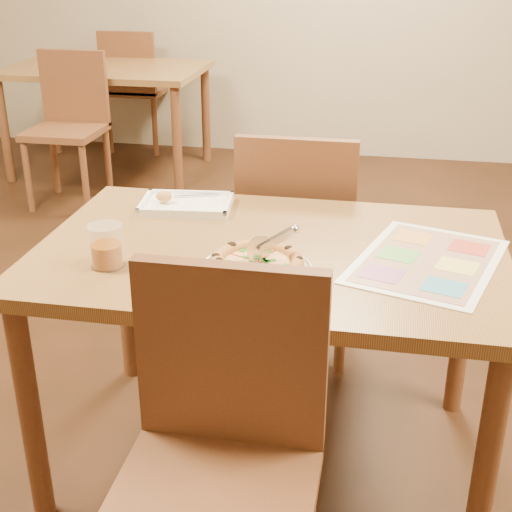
% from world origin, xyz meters
% --- Properties ---
extents(room, '(7.00, 7.00, 7.00)m').
position_xyz_m(room, '(0.00, 0.00, 1.35)').
color(room, '#361A0E').
rests_on(room, ground).
extents(dining_table, '(1.30, 0.85, 0.72)m').
position_xyz_m(dining_table, '(0.00, 0.00, 0.63)').
color(dining_table, olive).
rests_on(dining_table, ground).
extents(chair_near, '(0.42, 0.42, 0.47)m').
position_xyz_m(chair_near, '(0.00, -0.60, 0.57)').
color(chair_near, brown).
rests_on(chair_near, ground).
extents(chair_far, '(0.42, 0.42, 0.47)m').
position_xyz_m(chair_far, '(-0.00, 0.60, 0.57)').
color(chair_far, brown).
rests_on(chair_far, ground).
extents(bg_table, '(1.30, 0.85, 0.72)m').
position_xyz_m(bg_table, '(-1.60, 2.80, 0.63)').
color(bg_table, olive).
rests_on(bg_table, ground).
extents(bg_chair_near, '(0.42, 0.42, 0.47)m').
position_xyz_m(bg_chair_near, '(-1.60, 2.20, 0.57)').
color(bg_chair_near, brown).
rests_on(bg_chair_near, ground).
extents(bg_chair_far, '(0.42, 0.42, 0.47)m').
position_xyz_m(bg_chair_far, '(-1.60, 3.30, 0.57)').
color(bg_chair_far, brown).
rests_on(bg_chair_far, ground).
extents(plate, '(0.35, 0.35, 0.02)m').
position_xyz_m(plate, '(-0.01, -0.17, 0.73)').
color(plate, silver).
rests_on(plate, dining_table).
extents(pizza, '(0.24, 0.24, 0.04)m').
position_xyz_m(pizza, '(-0.01, -0.17, 0.75)').
color(pizza, '#C27B42').
rests_on(pizza, plate).
extents(pizza_cutter, '(0.12, 0.09, 0.08)m').
position_xyz_m(pizza_cutter, '(0.03, -0.14, 0.80)').
color(pizza_cutter, silver).
rests_on(pizza_cutter, pizza).
extents(appetizer_tray, '(0.30, 0.22, 0.05)m').
position_xyz_m(appetizer_tray, '(-0.32, 0.26, 0.73)').
color(appetizer_tray, white).
rests_on(appetizer_tray, dining_table).
extents(glass_tumbler, '(0.09, 0.09, 0.11)m').
position_xyz_m(glass_tumbler, '(-0.40, -0.20, 0.77)').
color(glass_tumbler, '#87400A').
rests_on(glass_tumbler, dining_table).
extents(menu, '(0.47, 0.56, 0.00)m').
position_xyz_m(menu, '(0.43, -0.01, 0.72)').
color(menu, white).
rests_on(menu, dining_table).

